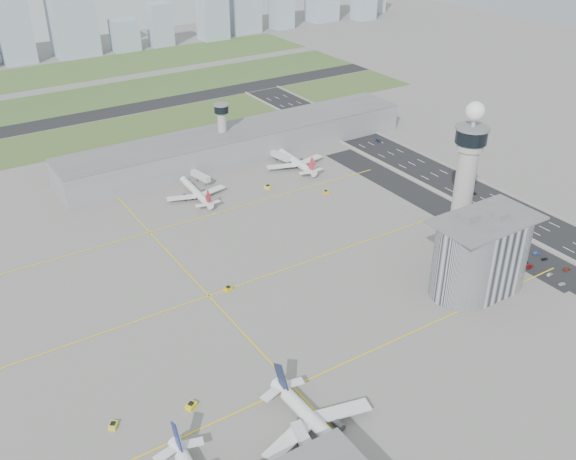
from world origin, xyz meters
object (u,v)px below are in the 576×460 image
car_lot_5 (500,247)px  car_lot_9 (537,253)px  secondary_tower (222,126)px  car_lot_3 (525,262)px  airplane_near_c (320,421)px  car_lot_11 (509,240)px  jet_bridge_far_1 (272,155)px  jet_bridge_far_0 (193,174)px  tug_2 (191,405)px  tug_4 (268,187)px  control_tower (467,169)px  car_lot_4 (512,254)px  car_hw_4 (307,117)px  car_hw_2 (378,141)px  admin_building (481,254)px  car_lot_10 (521,244)px  car_lot_1 (550,274)px  car_lot_8 (545,259)px  car_lot_7 (567,269)px  car_hw_1 (473,193)px  car_lot_0 (562,284)px  car_lot_2 (529,266)px  tug_5 (326,192)px  tug_0 (113,425)px  airplane_far_a (196,188)px  airplane_far_b (295,157)px

car_lot_5 → car_lot_9: size_ratio=0.98×
secondary_tower → car_lot_3: size_ratio=7.91×
airplane_near_c → car_lot_11: size_ratio=11.37×
jet_bridge_far_1 → jet_bridge_far_0: bearing=-100.0°
tug_2 → tug_4: bearing=-68.3°
control_tower → tug_4: size_ratio=18.78×
tug_4 → car_lot_4: tug_4 is taller
car_lot_4 → car_hw_4: 195.54m
jet_bridge_far_0 → car_hw_2: size_ratio=3.36×
admin_building → car_lot_10: (41.63, 11.99, -14.65)m
car_lot_3 → car_lot_1: bearing=180.0°
car_lot_8 → car_lot_5: bearing=33.5°
car_lot_7 → car_hw_1: bearing=-17.2°
airplane_near_c → car_hw_4: airplane_near_c is taller
car_lot_5 → car_lot_0: bearing=-176.5°
jet_bridge_far_1 → admin_building: bearing=-10.0°
car_lot_11 → car_lot_0: bearing=162.9°
jet_bridge_far_0 → control_tower: bearing=19.4°
car_lot_0 → car_lot_9: car_lot_9 is taller
car_lot_1 → car_lot_11: 29.01m
admin_building → car_lot_2: (29.88, -2.08, -14.73)m
jet_bridge_far_0 → car_hw_1: size_ratio=3.94×
tug_5 → car_hw_2: bearing=135.6°
secondary_tower → car_hw_2: size_ratio=7.64×
control_tower → car_lot_1: size_ratio=19.39×
car_lot_9 → tug_0: bearing=98.6°
secondary_tower → car_hw_1: bearing=-52.8°
car_lot_10 → airplane_far_a: bearing=37.5°
car_lot_3 → car_lot_7: size_ratio=1.06×
jet_bridge_far_1 → tug_0: size_ratio=4.45×
car_lot_11 → car_hw_2: 128.89m
airplane_near_c → control_tower: bearing=114.5°
tug_0 → car_lot_7: (187.64, -18.49, -0.36)m
airplane_far_a → tug_4: bearing=-103.3°
airplane_far_a → car_lot_5: 148.50m
airplane_far_b → car_lot_3: airplane_far_b is taller
tug_2 → car_lot_9: 164.61m
tug_2 → tug_4: tug_4 is taller
airplane_far_a → tug_4: airplane_far_a is taller
tug_4 → car_lot_3: (52.82, -121.58, -0.41)m
car_lot_3 → car_lot_9: size_ratio=1.08×
car_lot_9 → control_tower: bearing=47.9°
car_lot_2 → car_hw_4: (26.70, 204.42, 0.02)m
airplane_far_a → car_lot_10: size_ratio=7.97×
tug_0 → car_hw_2: tug_0 is taller
tug_0 → tug_4: bearing=-99.7°
car_hw_2 → admin_building: bearing=-115.0°
car_lot_2 → car_lot_11: car_lot_2 is taller
tug_2 → car_hw_2: size_ratio=0.80×
airplane_far_a → car_lot_1: size_ratio=11.20×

